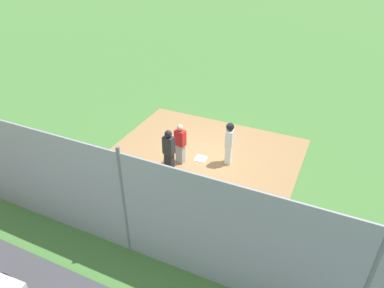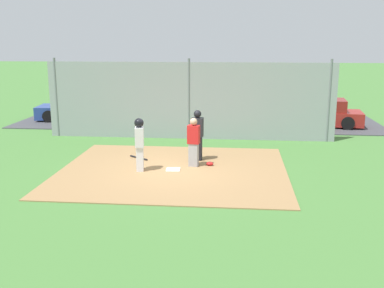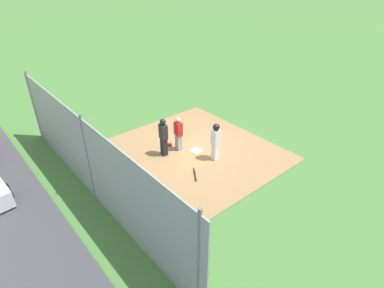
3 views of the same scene
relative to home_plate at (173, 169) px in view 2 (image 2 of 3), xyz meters
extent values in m
plane|color=#477A38|center=(0.00, 0.00, -0.04)|extent=(140.00, 140.00, 0.00)
cube|color=#9E774C|center=(0.00, 0.00, -0.03)|extent=(7.20, 6.40, 0.03)
cube|color=white|center=(0.00, 0.00, 0.00)|extent=(0.47, 0.47, 0.02)
cube|color=#9E9EA3|center=(-0.61, -0.51, 0.37)|extent=(0.33, 0.26, 0.76)
cube|color=red|center=(-0.61, -0.51, 1.05)|extent=(0.42, 0.32, 0.60)
sphere|color=tan|center=(-0.61, -0.51, 1.47)|extent=(0.24, 0.24, 0.24)
cube|color=black|center=(-0.67, -1.28, 0.40)|extent=(0.32, 0.25, 0.83)
cube|color=#232328|center=(-0.67, -1.28, 1.15)|extent=(0.41, 0.30, 0.66)
sphere|color=black|center=(-0.67, -1.28, 1.61)|extent=(0.26, 0.26, 0.26)
cube|color=silver|center=(1.03, 0.19, 0.38)|extent=(0.26, 0.33, 0.78)
cube|color=silver|center=(1.03, 0.19, 1.08)|extent=(0.32, 0.42, 0.62)
sphere|color=tan|center=(1.03, 0.19, 1.51)|extent=(0.24, 0.24, 0.24)
sphere|color=black|center=(1.03, 0.19, 1.53)|extent=(0.29, 0.29, 0.29)
cylinder|color=black|center=(1.39, -1.27, 0.02)|extent=(0.72, 0.54, 0.06)
ellipsoid|color=red|center=(-1.14, -0.63, 0.05)|extent=(0.24, 0.20, 0.12)
cube|color=#93999E|center=(0.00, -4.87, 1.56)|extent=(12.00, 0.05, 3.20)
cylinder|color=slate|center=(-5.70, -4.87, 1.64)|extent=(0.10, 0.10, 3.35)
cylinder|color=slate|center=(0.00, -4.87, 1.64)|extent=(0.10, 0.10, 3.35)
cylinder|color=slate|center=(5.70, -4.87, 1.64)|extent=(0.10, 0.10, 3.35)
cube|color=#424247|center=(0.00, -8.78, -0.02)|extent=(18.00, 5.20, 0.04)
cube|color=maroon|center=(-5.81, -8.30, 0.40)|extent=(4.35, 2.11, 0.64)
cube|color=maroon|center=(-5.96, -8.28, 1.00)|extent=(2.45, 1.78, 0.56)
cylinder|color=black|center=(-4.37, -7.59, 0.30)|extent=(0.61, 0.24, 0.60)
cylinder|color=black|center=(-4.54, -9.28, 0.30)|extent=(0.61, 0.24, 0.60)
cylinder|color=black|center=(-7.09, -7.32, 0.30)|extent=(0.61, 0.24, 0.60)
cylinder|color=black|center=(-7.26, -9.01, 0.30)|extent=(0.61, 0.24, 0.60)
cube|color=silver|center=(-3.20, -8.26, 0.40)|extent=(4.30, 1.97, 0.64)
cube|color=silver|center=(-3.05, -8.25, 1.00)|extent=(2.41, 1.71, 0.56)
cylinder|color=black|center=(-4.50, -9.20, 0.30)|extent=(0.61, 0.22, 0.60)
cylinder|color=black|center=(-4.62, -7.50, 0.30)|extent=(0.61, 0.22, 0.60)
cylinder|color=black|center=(-1.78, -9.02, 0.30)|extent=(0.61, 0.22, 0.60)
cylinder|color=black|center=(-1.89, -7.32, 0.30)|extent=(0.61, 0.22, 0.60)
cube|color=#28428C|center=(6.12, -8.81, 0.40)|extent=(4.36, 2.15, 0.64)
cube|color=navy|center=(5.97, -8.83, 1.00)|extent=(2.47, 1.81, 0.56)
cylinder|color=black|center=(7.38, -7.81, 0.30)|extent=(0.62, 0.24, 0.60)
cylinder|color=black|center=(7.57, -9.50, 0.30)|extent=(0.62, 0.24, 0.60)
cylinder|color=black|center=(4.67, -8.11, 0.30)|extent=(0.62, 0.24, 0.60)
cylinder|color=black|center=(4.86, -9.80, 0.30)|extent=(0.62, 0.24, 0.60)
camera|label=1|loc=(4.46, -10.41, 7.65)|focal=33.30mm
camera|label=2|loc=(-1.98, 13.94, 4.08)|focal=42.75mm
camera|label=3|loc=(9.17, -8.03, 7.56)|focal=29.61mm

